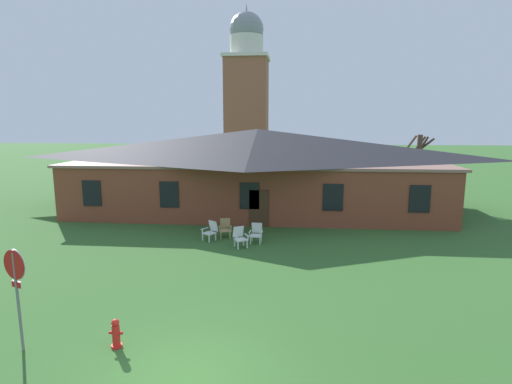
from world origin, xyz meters
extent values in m
plane|color=#336028|center=(0.00, 0.00, 0.00)|extent=(200.00, 200.00, 0.00)
cube|color=brown|center=(0.00, 18.75, 1.60)|extent=(23.02, 10.00, 3.20)
cube|color=#8C6458|center=(0.00, 18.75, 3.28)|extent=(23.48, 10.20, 0.16)
pyramid|color=#28282D|center=(0.00, 18.75, 4.37)|extent=(23.94, 10.40, 2.02)
cube|color=black|center=(-9.21, 13.72, 1.76)|extent=(1.10, 0.06, 1.50)
cube|color=black|center=(-4.60, 13.72, 1.76)|extent=(1.10, 0.06, 1.50)
cube|color=black|center=(0.00, 13.72, 1.76)|extent=(1.10, 0.06, 1.50)
cube|color=black|center=(4.60, 13.72, 1.76)|extent=(1.10, 0.06, 1.50)
cube|color=black|center=(9.21, 13.72, 1.76)|extent=(1.10, 0.06, 1.50)
cube|color=#422819|center=(0.53, 13.72, 1.05)|extent=(1.10, 0.06, 2.10)
cube|color=#93563D|center=(-3.16, 39.55, 6.50)|extent=(4.80, 4.80, 12.99)
cube|color=silver|center=(-3.16, 39.55, 13.17)|extent=(5.18, 5.18, 0.36)
cylinder|color=silver|center=(-3.16, 39.55, 14.45)|extent=(3.80, 3.80, 2.20)
sphere|color=gray|center=(-3.16, 39.55, 16.23)|extent=(3.88, 3.88, 3.88)
cone|color=gray|center=(-3.16, 39.55, 18.57)|extent=(0.24, 0.24, 1.00)
cylinder|color=slate|center=(-4.46, 0.77, 1.32)|extent=(0.07, 0.07, 2.64)
cylinder|color=white|center=(-4.45, 0.79, 2.32)|extent=(0.76, 0.29, 0.81)
cylinder|color=#B71414|center=(-4.46, 0.76, 2.32)|extent=(0.72, 0.28, 0.76)
cube|color=#B71414|center=(-4.46, 0.77, 1.80)|extent=(0.31, 0.13, 0.16)
cube|color=white|center=(-4.45, 0.79, 1.80)|extent=(0.33, 0.13, 0.18)
cube|color=white|center=(-1.64, 10.49, 0.18)|extent=(0.07, 0.07, 0.36)
cube|color=white|center=(-2.02, 10.75, 0.18)|extent=(0.07, 0.07, 0.36)
cube|color=white|center=(-1.39, 10.86, 0.18)|extent=(0.07, 0.07, 0.36)
cube|color=white|center=(-1.78, 11.12, 0.18)|extent=(0.07, 0.07, 0.36)
cube|color=white|center=(-1.71, 10.81, 0.39)|extent=(0.74, 0.73, 0.05)
cube|color=white|center=(-1.53, 11.06, 0.69)|extent=(0.53, 0.44, 0.54)
cube|color=white|center=(-1.48, 10.63, 0.58)|extent=(0.31, 0.42, 0.03)
cube|color=white|center=(-1.57, 10.49, 0.47)|extent=(0.06, 0.06, 0.22)
cube|color=white|center=(-1.96, 10.95, 0.58)|extent=(0.31, 0.42, 0.03)
cube|color=white|center=(-2.05, 10.81, 0.47)|extent=(0.06, 0.06, 0.22)
cube|color=tan|center=(-0.72, 11.21, 0.18)|extent=(0.06, 0.06, 0.36)
cube|color=tan|center=(-1.17, 11.12, 0.18)|extent=(0.06, 0.06, 0.36)
cube|color=tan|center=(-0.80, 11.64, 0.18)|extent=(0.06, 0.06, 0.36)
cube|color=tan|center=(-1.25, 11.56, 0.18)|extent=(0.06, 0.06, 0.36)
cube|color=tan|center=(-0.99, 11.38, 0.39)|extent=(0.63, 0.61, 0.05)
cube|color=tan|center=(-1.04, 11.69, 0.69)|extent=(0.54, 0.28, 0.54)
cube|color=tan|center=(-0.70, 11.41, 0.58)|extent=(0.14, 0.47, 0.03)
cube|color=tan|center=(-0.67, 11.26, 0.47)|extent=(0.05, 0.05, 0.22)
cube|color=tan|center=(-1.27, 11.31, 0.58)|extent=(0.14, 0.47, 0.03)
cube|color=tan|center=(-1.24, 11.15, 0.47)|extent=(0.05, 0.05, 0.22)
cube|color=white|center=(0.32, 9.78, 0.18)|extent=(0.07, 0.07, 0.36)
cube|color=white|center=(-0.08, 9.55, 0.18)|extent=(0.07, 0.07, 0.36)
cube|color=white|center=(0.10, 10.16, 0.18)|extent=(0.07, 0.07, 0.36)
cube|color=white|center=(-0.30, 9.94, 0.18)|extent=(0.07, 0.07, 0.36)
cube|color=white|center=(0.01, 9.86, 0.39)|extent=(0.73, 0.72, 0.05)
cube|color=white|center=(-0.14, 10.13, 0.69)|extent=(0.54, 0.42, 0.54)
cube|color=white|center=(0.27, 9.98, 0.58)|extent=(0.28, 0.44, 0.03)
cube|color=white|center=(0.35, 9.84, 0.47)|extent=(0.05, 0.05, 0.22)
cube|color=white|center=(-0.23, 9.70, 0.58)|extent=(0.28, 0.44, 0.03)
cube|color=white|center=(-0.15, 9.56, 0.47)|extent=(0.05, 0.05, 0.22)
cube|color=silver|center=(0.87, 10.36, 0.18)|extent=(0.05, 0.05, 0.36)
cube|color=silver|center=(0.41, 10.39, 0.18)|extent=(0.05, 0.05, 0.36)
cube|color=silver|center=(0.90, 10.80, 0.18)|extent=(0.05, 0.05, 0.36)
cube|color=silver|center=(0.44, 10.83, 0.18)|extent=(0.05, 0.05, 0.36)
cube|color=silver|center=(0.66, 10.59, 0.39)|extent=(0.57, 0.56, 0.05)
cube|color=silver|center=(0.68, 10.90, 0.69)|extent=(0.52, 0.23, 0.54)
cube|color=silver|center=(0.95, 10.55, 0.58)|extent=(0.09, 0.47, 0.03)
cube|color=silver|center=(0.93, 10.39, 0.47)|extent=(0.04, 0.04, 0.22)
cube|color=silver|center=(0.37, 10.59, 0.58)|extent=(0.09, 0.47, 0.03)
cube|color=silver|center=(0.36, 10.43, 0.47)|extent=(0.04, 0.04, 0.22)
cylinder|color=brown|center=(11.31, 21.35, 2.48)|extent=(0.36, 0.36, 4.96)
cylinder|color=brown|center=(10.86, 21.77, 4.40)|extent=(1.02, 1.08, 0.97)
cylinder|color=brown|center=(11.26, 21.94, 3.93)|extent=(1.32, 0.27, 1.81)
cylinder|color=brown|center=(11.72, 21.21, 2.77)|extent=(0.46, 0.96, 0.77)
cylinder|color=brown|center=(11.79, 21.83, 4.13)|extent=(1.14, 1.14, 1.22)
cylinder|color=brown|center=(11.51, 21.77, 3.92)|extent=(1.04, 0.60, 1.84)
cylinder|color=red|center=(-2.11, 1.13, 0.04)|extent=(0.28, 0.28, 0.08)
cylinder|color=red|center=(-2.11, 1.13, 0.36)|extent=(0.20, 0.20, 0.55)
sphere|color=red|center=(-2.11, 1.13, 0.69)|extent=(0.20, 0.20, 0.20)
cylinder|color=red|center=(-2.24, 1.13, 0.41)|extent=(0.10, 0.08, 0.08)
cylinder|color=red|center=(-1.98, 1.13, 0.41)|extent=(0.10, 0.08, 0.08)
camera|label=1|loc=(2.42, -8.09, 5.81)|focal=28.06mm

